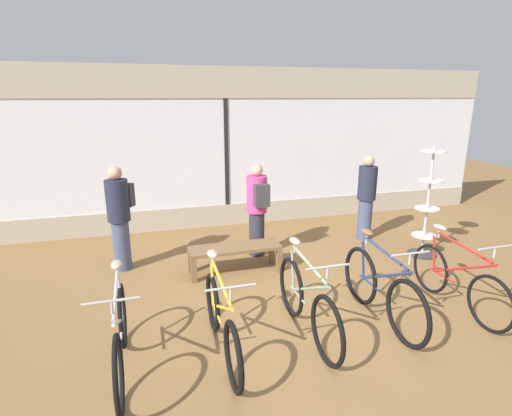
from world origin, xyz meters
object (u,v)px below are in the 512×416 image
bicycle_left (221,322)px  customer_by_window (366,196)px  bicycle_center (307,303)px  customer_mid_floor (120,215)px  bicycle_far_right (457,280)px  bicycle_right (381,290)px  accessory_rack (427,212)px  customer_near_rack (257,208)px  bicycle_far_left (120,337)px  display_bench (235,251)px

bicycle_left → customer_by_window: 4.33m
bicycle_center → customer_mid_floor: bearing=129.3°
bicycle_far_right → customer_mid_floor: 4.83m
bicycle_far_right → customer_by_window: size_ratio=1.06×
bicycle_right → accessory_rack: size_ratio=0.92×
customer_mid_floor → customer_near_rack: bearing=-1.5°
bicycle_far_left → bicycle_far_right: size_ratio=1.01×
accessory_rack → bicycle_right: bearing=-139.3°
bicycle_far_left → customer_by_window: size_ratio=1.06×
display_bench → customer_mid_floor: customer_mid_floor is taller
customer_by_window → customer_mid_floor: 4.38m
bicycle_right → bicycle_far_right: 1.09m
bicycle_left → bicycle_far_right: bearing=1.8°
bicycle_center → display_bench: 1.92m
accessory_rack → bicycle_left: bearing=-155.9°
accessory_rack → customer_mid_floor: (-4.92, 0.84, 0.12)m
bicycle_center → customer_mid_floor: (-2.05, 2.50, 0.49)m
bicycle_right → bicycle_center: bearing=-178.4°
customer_by_window → bicycle_center: bearing=-131.2°
bicycle_right → display_bench: (-1.36, 1.85, -0.06)m
bicycle_right → accessory_rack: 2.53m
customer_by_window → customer_mid_floor: (-4.38, -0.17, 0.05)m
accessory_rack → customer_by_window: size_ratio=1.18×
display_bench → customer_mid_floor: size_ratio=0.85×
bicycle_left → display_bench: (0.61, 1.95, -0.03)m
bicycle_center → customer_by_window: (2.33, 2.67, 0.44)m
accessory_rack → customer_mid_floor: bearing=170.3°
bicycle_far_right → customer_by_window: (0.26, 2.65, 0.45)m
bicycle_left → customer_by_window: size_ratio=1.08×
bicycle_far_left → bicycle_left: 1.00m
bicycle_far_right → bicycle_far_left: bearing=-178.4°
customer_by_window → bicycle_left: bearing=-140.5°
customer_by_window → bicycle_right: bearing=-117.2°
bicycle_center → customer_near_rack: (0.13, 2.44, 0.45)m
bicycle_far_right → customer_mid_floor: bearing=148.9°
bicycle_left → bicycle_center: bearing=4.2°
bicycle_far_left → customer_near_rack: (2.13, 2.53, 0.46)m
bicycle_center → accessory_rack: bearing=30.0°
bicycle_right → customer_mid_floor: bearing=140.7°
bicycle_center → display_bench: bearing=101.7°
customer_by_window → customer_mid_floor: size_ratio=0.97×
bicycle_right → customer_mid_floor: 3.93m
bicycle_far_left → bicycle_left: size_ratio=0.99×
bicycle_left → customer_near_rack: bearing=65.8°
bicycle_left → customer_by_window: customer_by_window is taller
customer_by_window → accessory_rack: bearing=-61.9°
customer_near_rack → customer_mid_floor: (-2.18, 0.06, 0.04)m
bicycle_center → display_bench: bicycle_center is taller
bicycle_right → customer_near_rack: size_ratio=1.10×
bicycle_center → accessory_rack: size_ratio=0.92×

